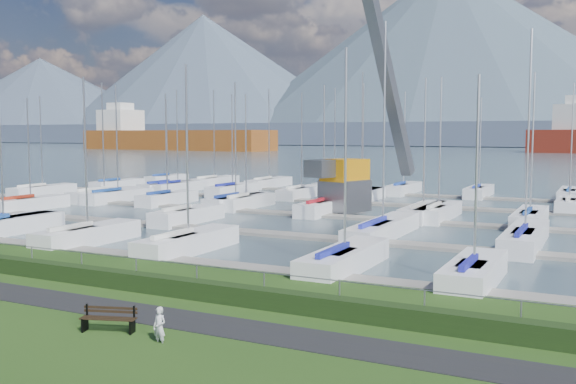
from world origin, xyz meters
The scene contains 11 objects.
path centered at (0.00, -3.00, 0.01)m, with size 160.00×2.00×0.04m, color black.
water centered at (0.00, 260.00, -0.40)m, with size 800.00×540.00×0.20m, color #3D505A.
hedge centered at (0.00, -0.40, 0.35)m, with size 80.00×0.70×0.70m, color black.
fence centered at (0.00, 0.00, 1.20)m, with size 0.04×0.04×80.00m, color gray.
foothill centered at (0.00, 330.00, 6.00)m, with size 900.00×80.00×12.00m, color #444F64.
docks centered at (0.00, 26.00, -0.22)m, with size 90.00×41.60×0.25m.
bench_right centered at (2.13, -5.11, 0.42)m, with size 1.84×0.95×0.85m.
person centered at (4.25, -5.24, 0.63)m, with size 0.46×0.30×1.25m, color silver.
crane centered at (-2.74, 30.14, 5.33)m, with size 5.68×13.48×22.35m.
cargo_ship_west centered at (-143.02, 189.37, 3.69)m, with size 86.36×24.21×21.50m.
sailboat_fleet centered at (-3.27, 28.90, 5.39)m, with size 75.91×49.68×13.77m.
Camera 1 is at (16.19, -20.45, 6.33)m, focal length 40.00 mm.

